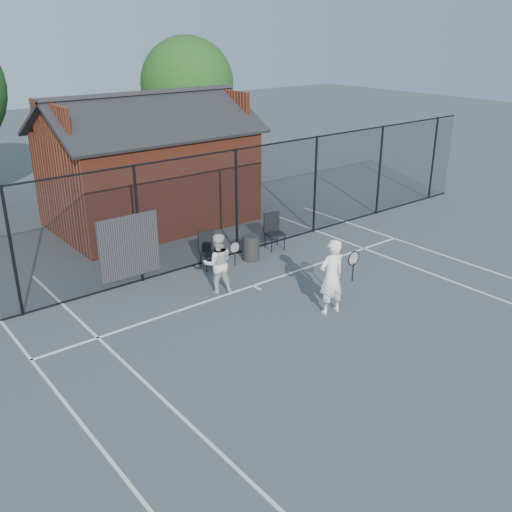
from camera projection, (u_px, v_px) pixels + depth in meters
ground at (341, 333)px, 12.04m from camera, size 80.00×80.00×0.00m
court_lines at (390, 359)px, 11.08m from camera, size 11.02×18.00×0.01m
fence at (197, 214)px, 14.94m from camera, size 22.04×3.00×3.00m
clubhouse at (149, 174)px, 18.25m from camera, size 6.50×4.36×4.19m
tree_right at (187, 84)px, 24.34m from camera, size 3.97×3.97×5.70m
player_front at (332, 277)px, 12.59m from camera, size 0.81×0.62×1.75m
player_back at (218, 263)px, 13.63m from camera, size 0.89×0.81×1.49m
chair_left at (210, 251)px, 15.08m from camera, size 0.54×0.56×0.97m
chair_right at (275, 232)px, 16.37m from camera, size 0.59×0.60×1.03m
waste_bin at (251, 247)px, 15.70m from camera, size 0.59×0.59×0.70m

